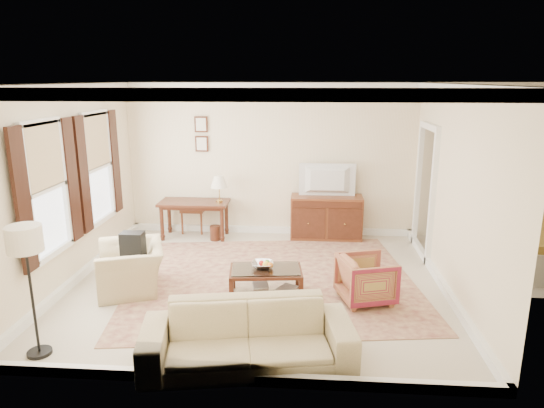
# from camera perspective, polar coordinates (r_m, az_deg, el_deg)

# --- Properties ---
(room_shell) EXTENTS (5.51, 5.01, 2.91)m
(room_shell) POSITION_cam_1_polar(r_m,az_deg,el_deg) (6.72, -1.92, 10.34)
(room_shell) COLOR beige
(room_shell) RESTS_ON ground
(annex_bedroom) EXTENTS (3.00, 2.70, 2.90)m
(annex_bedroom) POSITION_cam_1_polar(r_m,az_deg,el_deg) (9.07, 28.69, -4.12)
(annex_bedroom) COLOR beige
(annex_bedroom) RESTS_ON ground
(window_front) EXTENTS (0.12, 1.56, 1.80)m
(window_front) POSITION_cam_1_polar(r_m,az_deg,el_deg) (7.02, -25.00, 1.56)
(window_front) COLOR #CCB284
(window_front) RESTS_ON room_shell
(window_rear) EXTENTS (0.12, 1.56, 1.80)m
(window_rear) POSITION_cam_1_polar(r_m,az_deg,el_deg) (8.43, -19.80, 4.03)
(window_rear) COLOR #CCB284
(window_rear) RESTS_ON room_shell
(doorway) EXTENTS (0.10, 1.12, 2.25)m
(doorway) POSITION_cam_1_polar(r_m,az_deg,el_deg) (8.62, 17.52, 1.21)
(doorway) COLOR white
(doorway) RESTS_ON room_shell
(rug) EXTENTS (4.66, 4.14, 0.01)m
(rug) POSITION_cam_1_polar(r_m,az_deg,el_deg) (7.42, -0.04, -8.93)
(rug) COLOR maroon
(rug) RESTS_ON room_shell
(writing_desk) EXTENTS (1.30, 0.65, 0.71)m
(writing_desk) POSITION_cam_1_polar(r_m,az_deg,el_deg) (9.31, -9.13, -0.36)
(writing_desk) COLOR #472114
(writing_desk) RESTS_ON room_shell
(desk_chair) EXTENTS (0.54, 0.54, 1.05)m
(desk_chair) POSITION_cam_1_polar(r_m,az_deg,el_deg) (9.68, -9.23, -0.23)
(desk_chair) COLOR brown
(desk_chair) RESTS_ON room_shell
(desk_lamp) EXTENTS (0.32, 0.32, 0.50)m
(desk_lamp) POSITION_cam_1_polar(r_m,az_deg,el_deg) (9.12, -6.24, 1.78)
(desk_lamp) COLOR silver
(desk_lamp) RESTS_ON writing_desk
(framed_prints) EXTENTS (0.25, 0.04, 0.68)m
(framed_prints) POSITION_cam_1_polar(r_m,az_deg,el_deg) (9.42, -8.31, 8.17)
(framed_prints) COLOR #472114
(framed_prints) RESTS_ON room_shell
(sideboard) EXTENTS (1.34, 0.51, 0.82)m
(sideboard) POSITION_cam_1_polar(r_m,az_deg,el_deg) (9.25, 6.40, -1.56)
(sideboard) COLOR brown
(sideboard) RESTS_ON room_shell
(tv) EXTENTS (1.00, 0.58, 0.13)m
(tv) POSITION_cam_1_polar(r_m,az_deg,el_deg) (9.02, 6.56, 3.98)
(tv) COLOR black
(tv) RESTS_ON sideboard
(coffee_table) EXTENTS (1.05, 0.69, 0.42)m
(coffee_table) POSITION_cam_1_polar(r_m,az_deg,el_deg) (6.79, -0.73, -8.38)
(coffee_table) COLOR #472114
(coffee_table) RESTS_ON room_shell
(fruit_bowl) EXTENTS (0.42, 0.42, 0.10)m
(fruit_bowl) POSITION_cam_1_polar(r_m,az_deg,el_deg) (6.77, -1.12, -7.03)
(fruit_bowl) COLOR silver
(fruit_bowl) RESTS_ON coffee_table
(book_a) EXTENTS (0.28, 0.09, 0.38)m
(book_a) POSITION_cam_1_polar(r_m,az_deg,el_deg) (6.88, -2.29, -9.44)
(book_a) COLOR brown
(book_a) RESTS_ON coffee_table
(book_b) EXTENTS (0.25, 0.17, 0.38)m
(book_b) POSITION_cam_1_polar(r_m,az_deg,el_deg) (6.83, 0.96, -9.66)
(book_b) COLOR brown
(book_b) RESTS_ON coffee_table
(striped_armchair) EXTENTS (0.81, 0.84, 0.70)m
(striped_armchair) POSITION_cam_1_polar(r_m,az_deg,el_deg) (6.76, 11.06, -8.45)
(striped_armchair) COLOR maroon
(striped_armchair) RESTS_ON room_shell
(club_armchair) EXTENTS (0.97, 1.19, 0.90)m
(club_armchair) POSITION_cam_1_polar(r_m,az_deg,el_deg) (7.26, -16.30, -6.35)
(club_armchair) COLOR #C7B187
(club_armchair) RESTS_ON room_shell
(backpack) EXTENTS (0.23, 0.33, 0.40)m
(backpack) POSITION_cam_1_polar(r_m,az_deg,el_deg) (7.21, -16.07, -4.40)
(backpack) COLOR black
(backpack) RESTS_ON club_armchair
(sofa) EXTENTS (2.30, 1.02, 0.87)m
(sofa) POSITION_cam_1_polar(r_m,az_deg,el_deg) (5.26, -2.87, -14.21)
(sofa) COLOR #C7B187
(sofa) RESTS_ON room_shell
(floor_lamp) EXTENTS (0.37, 0.37, 1.49)m
(floor_lamp) POSITION_cam_1_polar(r_m,az_deg,el_deg) (5.70, -27.01, -4.71)
(floor_lamp) COLOR black
(floor_lamp) RESTS_ON room_shell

